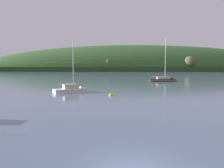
# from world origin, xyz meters

# --- Properties ---
(far_shoreline_hill) EXTENTS (475.62, 124.01, 59.64)m
(far_shoreline_hill) POSITION_xyz_m (27.54, 247.28, 0.19)
(far_shoreline_hill) COLOR #27431B
(far_shoreline_hill) RESTS_ON ground
(sailboat_near_mooring) EXTENTS (7.10, 5.30, 10.89)m
(sailboat_near_mooring) POSITION_xyz_m (-7.38, 33.09, 0.23)
(sailboat_near_mooring) COLOR white
(sailboat_near_mooring) RESTS_ON ground
(sailboat_midwater_white) EXTENTS (9.37, 3.09, 15.48)m
(sailboat_midwater_white) POSITION_xyz_m (19.21, 62.96, 0.29)
(sailboat_midwater_white) COLOR #232328
(sailboat_midwater_white) RESTS_ON ground
(mooring_buoy_foreground) EXTENTS (0.78, 0.78, 0.86)m
(mooring_buoy_foreground) POSITION_xyz_m (-0.16, 27.38, 0.00)
(mooring_buoy_foreground) COLOR yellow
(mooring_buoy_foreground) RESTS_ON ground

